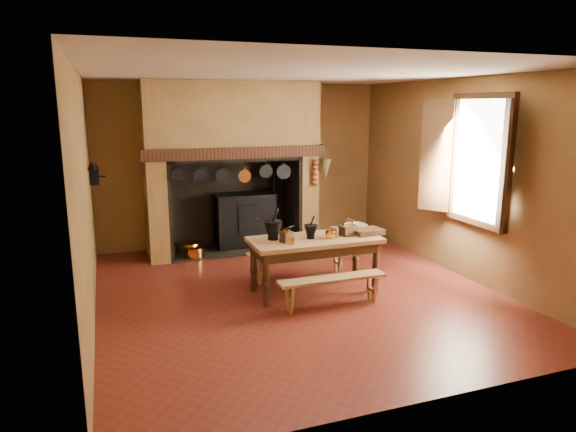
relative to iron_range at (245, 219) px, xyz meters
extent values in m
plane|color=#5E1B16|center=(0.04, -2.45, -0.48)|extent=(5.50, 5.50, 0.00)
plane|color=silver|center=(0.04, -2.45, 2.32)|extent=(5.50, 5.50, 0.00)
cube|color=olive|center=(0.04, 0.30, 0.92)|extent=(5.00, 0.02, 2.80)
cube|color=olive|center=(-2.46, -2.45, 0.92)|extent=(0.02, 5.50, 2.80)
cube|color=olive|center=(2.54, -2.45, 0.92)|extent=(0.02, 5.50, 2.80)
cube|color=olive|center=(0.04, -5.20, 0.92)|extent=(5.00, 0.02, 2.80)
cube|color=olive|center=(-1.51, -0.15, 0.92)|extent=(0.30, 0.90, 2.80)
cube|color=olive|center=(0.99, -0.15, 0.92)|extent=(0.30, 0.90, 2.80)
cube|color=olive|center=(-0.26, -0.15, 1.72)|extent=(2.20, 0.90, 1.20)
cube|color=black|center=(-0.26, -0.55, 1.21)|extent=(2.95, 0.22, 0.18)
cube|color=black|center=(-0.26, 0.27, 0.32)|extent=(2.20, 0.06, 1.60)
cube|color=black|center=(-0.26, -0.15, -0.47)|extent=(2.20, 0.90, 0.02)
cube|color=black|center=(-0.01, 0.00, -0.03)|extent=(1.00, 0.50, 0.90)
cube|color=black|center=(-0.01, -0.02, 0.44)|extent=(1.04, 0.54, 0.04)
cube|color=black|center=(-0.01, -0.26, 0.07)|extent=(0.35, 0.02, 0.45)
cylinder|color=black|center=(0.54, 0.00, 0.77)|extent=(0.10, 0.10, 0.70)
cylinder|color=gold|center=(-0.16, -0.28, 0.07)|extent=(0.03, 0.03, 0.03)
cylinder|color=gold|center=(0.14, -0.28, 0.07)|extent=(0.03, 0.03, 0.03)
cylinder|color=gold|center=(-1.01, -0.15, -0.38)|extent=(0.40, 0.40, 0.20)
cylinder|color=gold|center=(-0.96, -0.40, -0.39)|extent=(0.34, 0.34, 0.18)
cube|color=black|center=(-1.21, -0.05, -0.40)|extent=(0.18, 0.18, 0.16)
cone|color=brown|center=(1.22, -0.66, 0.90)|extent=(0.20, 0.20, 0.35)
cube|color=white|center=(2.52, -2.85, 1.22)|extent=(0.02, 1.00, 1.60)
cube|color=#3C2113|center=(2.49, -2.85, 2.06)|extent=(0.08, 1.16, 0.08)
cube|color=#3C2113|center=(2.49, -2.85, 0.38)|extent=(0.08, 1.16, 0.08)
cube|color=#3C2113|center=(2.29, -3.53, 1.22)|extent=(0.29, 0.39, 1.60)
cube|color=#3C2113|center=(2.29, -2.17, 1.22)|extent=(0.29, 0.39, 1.60)
cube|color=black|center=(-2.38, -0.90, 0.97)|extent=(0.12, 0.12, 0.22)
cone|color=black|center=(-2.38, -0.90, 1.12)|extent=(0.16, 0.16, 0.10)
cylinder|color=black|center=(-2.29, -0.90, 0.97)|extent=(0.12, 0.02, 0.02)
cube|color=tan|center=(0.27, -2.49, 0.22)|extent=(1.69, 0.75, 0.06)
cube|color=#3C2113|center=(0.27, -2.49, 0.13)|extent=(1.58, 0.64, 0.13)
cylinder|color=#3C2113|center=(-0.48, -2.77, -0.15)|extent=(0.08, 0.08, 0.68)
cylinder|color=#3C2113|center=(1.02, -2.77, -0.15)|extent=(0.08, 0.08, 0.68)
cylinder|color=#3C2113|center=(-0.48, -2.20, -0.15)|extent=(0.08, 0.08, 0.68)
cylinder|color=#3C2113|center=(1.02, -2.20, -0.15)|extent=(0.08, 0.08, 0.68)
cube|color=tan|center=(0.27, -3.05, -0.12)|extent=(1.35, 0.24, 0.03)
cube|color=tan|center=(0.27, -1.93, -0.09)|extent=(1.48, 0.26, 0.04)
cylinder|color=black|center=(-0.26, -2.38, 0.27)|extent=(0.14, 0.14, 0.04)
cone|color=black|center=(-0.26, -2.38, 0.39)|extent=(0.24, 0.24, 0.20)
cylinder|color=black|center=(-0.23, -2.38, 0.56)|extent=(0.10, 0.06, 0.20)
cylinder|color=black|center=(0.22, -2.49, 0.26)|extent=(0.10, 0.10, 0.03)
cone|color=black|center=(0.22, -2.49, 0.35)|extent=(0.18, 0.18, 0.15)
cylinder|color=black|center=(0.24, -2.49, 0.48)|extent=(0.07, 0.04, 0.14)
cube|color=#3C2113|center=(-0.14, -2.55, 0.32)|extent=(0.17, 0.17, 0.13)
cylinder|color=gold|center=(-0.14, -2.55, 0.40)|extent=(0.10, 0.10, 0.03)
cylinder|color=black|center=(-0.08, -2.55, 0.44)|extent=(0.11, 0.05, 0.04)
cylinder|color=gold|center=(-0.12, -2.69, 0.29)|extent=(0.10, 0.10, 0.09)
cylinder|color=gold|center=(0.29, -2.23, 0.29)|extent=(0.08, 0.08, 0.08)
imported|color=beige|center=(1.00, -2.23, 0.28)|extent=(0.32, 0.32, 0.07)
cylinder|color=brown|center=(0.53, -2.53, 0.32)|extent=(0.14, 0.14, 0.13)
cylinder|color=beige|center=(0.85, -2.49, 0.32)|extent=(0.10, 0.10, 0.15)
cube|color=#432714|center=(0.75, -2.48, 0.31)|extent=(0.27, 0.22, 0.13)
torus|color=#432714|center=(0.75, -2.48, 0.38)|extent=(0.18, 0.06, 0.19)
cube|color=#3C2113|center=(1.02, -2.53, 0.28)|extent=(0.42, 0.32, 0.07)
imported|color=gold|center=(0.45, -2.58, 0.30)|extent=(0.16, 0.16, 0.10)
camera|label=1|loc=(-2.23, -8.43, 1.93)|focal=32.00mm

